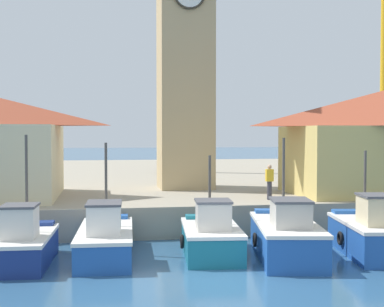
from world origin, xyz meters
TOP-DOWN VIEW (x-y plane):
  - ground_plane at (0.00, 0.00)m, footprint 300.00×300.00m
  - quay_wharf at (0.00, 26.01)m, footprint 120.00×40.00m
  - fishing_boat_far_left at (-6.07, 2.62)m, footprint 1.99×4.17m
  - fishing_boat_left_outer at (-3.37, 3.15)m, footprint 2.13×5.23m
  - fishing_boat_left_inner at (0.39, 2.85)m, footprint 2.36×4.30m
  - fishing_boat_mid_left at (2.95, 2.13)m, footprint 2.93×5.43m
  - fishing_boat_center at (6.09, 2.03)m, footprint 2.56×4.71m
  - clock_tower at (1.08, 13.66)m, footprint 3.41×3.41m
  - port_crane_near at (18.21, 23.05)m, footprint 4.78×9.72m
  - port_crane_far at (1.86, 26.29)m, footprint 2.00×7.96m
  - dock_worker_near_tower at (4.11, 7.74)m, footprint 0.34×0.22m
  - dock_worker_along_quay at (6.25, 7.10)m, footprint 0.34×0.22m

SIDE VIEW (x-z plane):
  - ground_plane at x=0.00m, z-range 0.00..0.00m
  - quay_wharf at x=0.00m, z-range 0.00..1.36m
  - fishing_boat_left_outer at x=-3.37m, z-range -1.34..2.73m
  - fishing_boat_far_left at x=-6.07m, z-range -1.48..2.88m
  - fishing_boat_left_inner at x=0.39m, z-range -1.09..2.51m
  - fishing_boat_mid_left at x=2.95m, z-range -1.35..2.90m
  - fishing_boat_center at x=6.09m, z-range -1.10..2.67m
  - dock_worker_near_tower at x=4.11m, z-range 1.39..3.01m
  - dock_worker_along_quay at x=6.25m, z-range 1.39..3.01m
  - port_crane_far at x=1.86m, z-range -0.83..18.49m
  - clock_tower at x=1.08m, z-range 0.94..16.90m
  - port_crane_near at x=18.21m, z-range -0.60..20.13m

